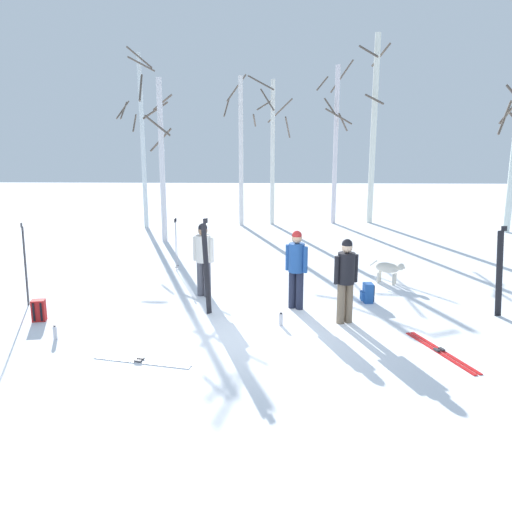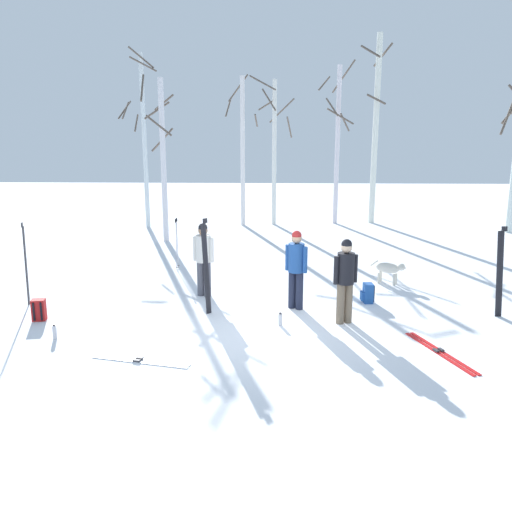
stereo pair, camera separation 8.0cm
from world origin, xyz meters
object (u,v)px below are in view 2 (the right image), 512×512
ski_poles_0 (177,242)px  birch_tree_3 (274,148)px  ski_pair_planted_1 (26,264)px  person_1 (203,255)px  birch_tree_1 (163,157)px  ski_pair_lying_1 (440,352)px  birch_tree_2 (243,149)px  water_bottle_1 (280,319)px  birch_tree_5 (376,128)px  ski_pair_planted_2 (500,272)px  ski_pair_lying_0 (141,361)px  birch_tree_0 (143,138)px  person_2 (296,265)px  birch_tree_4 (337,141)px  ski_pair_planted_0 (206,267)px  person_0 (345,276)px  backpack_1 (368,293)px  water_bottle_0 (55,332)px  backpack_0 (39,310)px  dog (389,269)px

ski_poles_0 → birch_tree_3: size_ratio=0.24×
ski_pair_planted_1 → ski_poles_0: (2.77, 3.17, -0.15)m
person_1 → birch_tree_1: 6.95m
ski_pair_lying_1 → birch_tree_2: birch_tree_2 is taller
water_bottle_1 → ski_pair_planted_1: bearing=167.7°
water_bottle_1 → birch_tree_5: birch_tree_5 is taller
birch_tree_1 → birch_tree_5: birch_tree_5 is taller
ski_pair_planted_2 → birch_tree_3: 12.24m
ski_pair_lying_0 → birch_tree_0: (-2.81, 12.70, 3.47)m
ski_poles_0 → water_bottle_1: ski_poles_0 is taller
person_2 → birch_tree_4: (2.06, 11.07, 2.35)m
ski_pair_planted_0 → birch_tree_2: bearing=89.2°
person_2 → person_0: bearing=-43.1°
ski_pair_lying_1 → birch_tree_5: (1.18, 13.58, 3.85)m
person_1 → birch_tree_2: birch_tree_2 is taller
water_bottle_1 → birch_tree_0: size_ratio=0.04×
ski_pair_lying_0 → backpack_1: size_ratio=3.90×
person_1 → person_2: (2.09, -0.84, 0.00)m
water_bottle_0 → birch_tree_3: (4.05, 12.65, 2.94)m
water_bottle_1 → birch_tree_4: size_ratio=0.04×
ski_pair_planted_2 → backpack_0: size_ratio=4.32×
birch_tree_5 → person_0: bearing=-102.4°
water_bottle_0 → birch_tree_1: bearing=88.2°
ski_pair_planted_0 → birch_tree_4: size_ratio=0.31×
dog → backpack_1: 1.73m
birch_tree_2 → birch_tree_3: 1.28m
birch_tree_3 → ski_pair_planted_2: bearing=-67.6°
person_1 → ski_pair_lying_1: bearing=-35.0°
ski_pair_lying_0 → backpack_1: 5.45m
person_2 → birch_tree_1: bearing=120.6°
ski_pair_planted_1 → ski_pair_planted_2: 10.07m
backpack_1 → birch_tree_3: size_ratio=0.08×
water_bottle_0 → birch_tree_4: birch_tree_4 is taller
person_2 → dog: 3.19m
ski_pair_planted_0 → water_bottle_0: size_ratio=7.25×
birch_tree_1 → ski_pair_planted_1: bearing=-103.4°
person_0 → birch_tree_4: birch_tree_4 is taller
birch_tree_0 → birch_tree_3: (5.04, 0.90, -0.40)m
backpack_0 → ski_pair_planted_2: bearing=3.1°
ski_pair_planted_0 → birch_tree_3: 11.46m
ski_pair_planted_1 → backpack_1: bearing=2.4°
ski_pair_lying_0 → birch_tree_2: bearing=85.8°
water_bottle_1 → birch_tree_5: size_ratio=0.04×
dog → birch_tree_0: 11.58m
water_bottle_1 → ski_pair_planted_0: bearing=157.6°
birch_tree_1 → birch_tree_3: (3.77, 3.58, 0.17)m
person_1 → ski_pair_lying_0: 3.86m
ski_pair_planted_0 → birch_tree_1: 8.18m
person_0 → ski_pair_lying_1: (1.49, -1.45, -0.97)m
water_bottle_1 → birch_tree_5: bearing=72.3°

